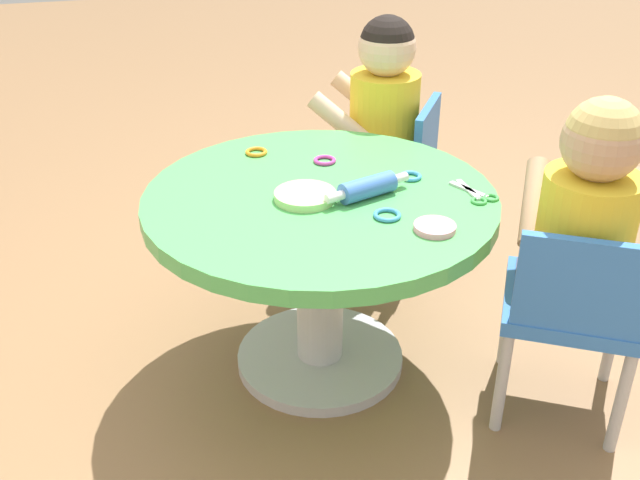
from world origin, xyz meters
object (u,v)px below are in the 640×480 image
at_px(child_chair_right, 392,172).
at_px(rolling_pin, 368,188).
at_px(child_chair_left, 571,308).
at_px(seated_child_left, 588,212).
at_px(seated_child_right, 383,102).
at_px(craft_scissors, 478,195).
at_px(craft_table, 320,241).

xyz_separation_m(child_chair_right, rolling_pin, (-0.53, 0.26, 0.22)).
xyz_separation_m(child_chair_left, seated_child_left, (0.03, -0.02, 0.23)).
bearing_deg(seated_child_right, craft_scissors, -177.36).
xyz_separation_m(rolling_pin, craft_scissors, (-0.06, -0.25, -0.02)).
height_order(child_chair_right, rolling_pin, rolling_pin).
relative_size(child_chair_left, craft_scissors, 3.80).
bearing_deg(child_chair_left, child_chair_right, 9.94).
height_order(craft_table, child_chair_right, child_chair_right).
relative_size(seated_child_right, craft_scissors, 3.61).
bearing_deg(child_chair_left, seated_child_left, -30.04).
relative_size(craft_table, craft_scissors, 5.97).
relative_size(craft_table, seated_child_right, 1.65).
xyz_separation_m(craft_table, craft_scissors, (-0.11, -0.36, 0.13)).
xyz_separation_m(seated_child_left, craft_scissors, (0.19, 0.17, -0.03)).
distance_m(craft_table, child_chair_left, 0.61).
distance_m(seated_child_left, rolling_pin, 0.49).
distance_m(seated_child_right, rolling_pin, 0.59).
relative_size(child_chair_right, rolling_pin, 2.38).
distance_m(child_chair_right, craft_scissors, 0.62).
bearing_deg(craft_scissors, craft_table, 73.50).
xyz_separation_m(seated_child_right, craft_scissors, (-0.61, -0.03, -0.03)).
distance_m(child_chair_right, seated_child_right, 0.23).
bearing_deg(craft_table, seated_child_right, -32.98).
distance_m(child_chair_left, rolling_pin, 0.54).
height_order(seated_child_right, craft_scissors, seated_child_right).
height_order(seated_child_left, craft_scissors, seated_child_left).
height_order(seated_child_left, child_chair_right, seated_child_left).
bearing_deg(craft_table, rolling_pin, -113.49).
relative_size(seated_child_left, craft_scissors, 3.61).
xyz_separation_m(craft_table, seated_child_left, (-0.30, -0.52, 0.16)).
height_order(seated_child_left, seated_child_right, same).
bearing_deg(seated_child_right, child_chair_right, -123.47).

